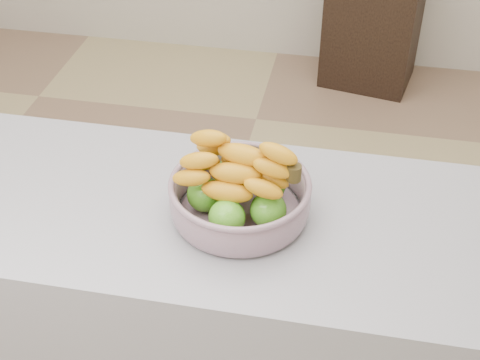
# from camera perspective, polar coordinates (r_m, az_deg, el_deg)

# --- Properties ---
(ground) EXTENTS (4.00, 4.00, 0.00)m
(ground) POSITION_cam_1_polar(r_m,az_deg,el_deg) (2.63, -3.30, -9.27)
(ground) COLOR tan
(ground) RESTS_ON ground
(counter) EXTENTS (2.00, 0.60, 0.90)m
(counter) POSITION_cam_1_polar(r_m,az_deg,el_deg) (1.95, -7.68, -11.94)
(counter) COLOR gray
(counter) RESTS_ON ground
(cabinet) EXTENTS (0.54, 0.47, 0.86)m
(cabinet) POSITION_cam_1_polar(r_m,az_deg,el_deg) (3.81, 11.45, 14.12)
(cabinet) COLOR black
(cabinet) RESTS_ON ground
(fruit_bowl) EXTENTS (0.33, 0.33, 0.20)m
(fruit_bowl) POSITION_cam_1_polar(r_m,az_deg,el_deg) (1.53, -0.01, -1.11)
(fruit_bowl) COLOR #98A2B6
(fruit_bowl) RESTS_ON counter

